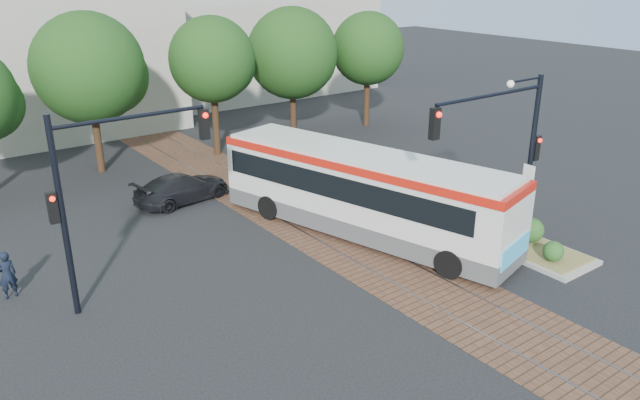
# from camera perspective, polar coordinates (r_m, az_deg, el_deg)

# --- Properties ---
(ground) EXTENTS (120.00, 120.00, 0.00)m
(ground) POSITION_cam_1_polar(r_m,az_deg,el_deg) (21.12, 7.74, -6.68)
(ground) COLOR black
(ground) RESTS_ON ground
(trackbed) EXTENTS (3.60, 40.00, 0.02)m
(trackbed) POSITION_cam_1_polar(r_m,az_deg,el_deg) (23.81, 1.06, -3.12)
(trackbed) COLOR brown
(trackbed) RESTS_ON ground
(tree_row) EXTENTS (26.40, 5.60, 7.67)m
(tree_row) POSITION_cam_1_polar(r_m,az_deg,el_deg) (33.32, -10.62, 12.24)
(tree_row) COLOR #382314
(tree_row) RESTS_ON ground
(warehouses) EXTENTS (40.00, 13.00, 8.00)m
(warehouses) POSITION_cam_1_polar(r_m,az_deg,el_deg) (44.22, -19.95, 12.11)
(warehouses) COLOR #ADA899
(warehouses) RESTS_ON ground
(city_bus) EXTENTS (5.50, 12.14, 3.19)m
(city_bus) POSITION_cam_1_polar(r_m,az_deg,el_deg) (23.30, 3.91, 0.97)
(city_bus) COLOR #49494B
(city_bus) RESTS_ON ground
(traffic_island) EXTENTS (2.20, 5.20, 1.13)m
(traffic_island) POSITION_cam_1_polar(r_m,az_deg,el_deg) (23.84, 17.68, -3.31)
(traffic_island) COLOR gray
(traffic_island) RESTS_ON ground
(signal_pole_main) EXTENTS (5.49, 0.46, 6.00)m
(signal_pole_main) POSITION_cam_1_polar(r_m,az_deg,el_deg) (21.89, 17.10, 5.29)
(signal_pole_main) COLOR black
(signal_pole_main) RESTS_ON ground
(signal_pole_left) EXTENTS (4.99, 0.34, 6.00)m
(signal_pole_left) POSITION_cam_1_polar(r_m,az_deg,el_deg) (18.81, -19.49, 1.55)
(signal_pole_left) COLOR black
(signal_pole_left) RESTS_ON ground
(officer) EXTENTS (0.59, 0.41, 1.55)m
(officer) POSITION_cam_1_polar(r_m,az_deg,el_deg) (21.46, -26.71, -6.13)
(officer) COLOR black
(officer) RESTS_ON ground
(parked_car) EXTENTS (4.48, 2.40, 1.24)m
(parked_car) POSITION_cam_1_polar(r_m,az_deg,el_deg) (27.45, -12.49, 1.09)
(parked_car) COLOR black
(parked_car) RESTS_ON ground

